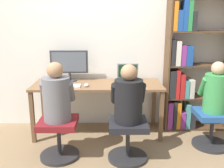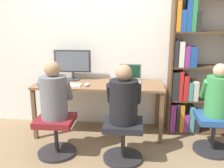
# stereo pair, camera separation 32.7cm
# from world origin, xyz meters

# --- Properties ---
(ground_plane) EXTENTS (14.00, 14.00, 0.00)m
(ground_plane) POSITION_xyz_m (0.00, 0.00, 0.00)
(ground_plane) COLOR #846B4C
(wall_back) EXTENTS (10.00, 0.05, 2.60)m
(wall_back) POSITION_xyz_m (0.00, 0.70, 1.30)
(wall_back) COLOR silver
(wall_back) RESTS_ON ground_plane
(desk) EXTENTS (1.77, 0.63, 0.73)m
(desk) POSITION_xyz_m (0.00, 0.32, 0.65)
(desk) COLOR brown
(desk) RESTS_ON ground_plane
(desktop_monitor) EXTENTS (0.54, 0.20, 0.44)m
(desktop_monitor) POSITION_xyz_m (-0.41, 0.49, 0.97)
(desktop_monitor) COLOR #333338
(desktop_monitor) RESTS_ON desk
(laptop) EXTENTS (0.30, 0.31, 0.25)m
(laptop) POSITION_xyz_m (0.43, 0.45, 0.78)
(laptop) COLOR gray
(laptop) RESTS_ON desk
(keyboard) EXTENTS (0.44, 0.14, 0.03)m
(keyboard) POSITION_xyz_m (-0.44, 0.16, 0.75)
(keyboard) COLOR silver
(keyboard) RESTS_ON desk
(computer_mouse_by_keyboard) EXTENTS (0.06, 0.09, 0.04)m
(computer_mouse_by_keyboard) POSITION_xyz_m (-0.14, 0.17, 0.75)
(computer_mouse_by_keyboard) COLOR silver
(computer_mouse_by_keyboard) RESTS_ON desk
(office_chair_left) EXTENTS (0.46, 0.46, 0.47)m
(office_chair_left) POSITION_xyz_m (-0.43, -0.33, 0.27)
(office_chair_left) COLOR #262628
(office_chair_left) RESTS_ON ground_plane
(office_chair_right) EXTENTS (0.46, 0.46, 0.47)m
(office_chair_right) POSITION_xyz_m (0.37, -0.38, 0.27)
(office_chair_right) COLOR #262628
(office_chair_right) RESTS_ON ground_plane
(person_at_monitor) EXTENTS (0.38, 0.34, 0.67)m
(person_at_monitor) POSITION_xyz_m (-0.43, -0.33, 0.76)
(person_at_monitor) COLOR slate
(person_at_monitor) RESTS_ON office_chair_left
(person_at_laptop) EXTENTS (0.39, 0.33, 0.66)m
(person_at_laptop) POSITION_xyz_m (0.37, -0.38, 0.75)
(person_at_laptop) COLOR black
(person_at_laptop) RESTS_ON office_chair_right
(bookshelf) EXTENTS (0.93, 0.32, 1.91)m
(bookshelf) POSITION_xyz_m (1.28, 0.48, 0.88)
(bookshelf) COLOR #513823
(bookshelf) RESTS_ON ground_plane
(office_chair_side) EXTENTS (0.46, 0.46, 0.47)m
(office_chair_side) POSITION_xyz_m (1.47, -0.09, 0.27)
(office_chair_side) COLOR #262628
(office_chair_side) RESTS_ON ground_plane
(person_near_shelf) EXTENTS (0.35, 0.31, 0.63)m
(person_near_shelf) POSITION_xyz_m (1.47, -0.08, 0.75)
(person_near_shelf) COLOR #388C47
(person_near_shelf) RESTS_ON office_chair_side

